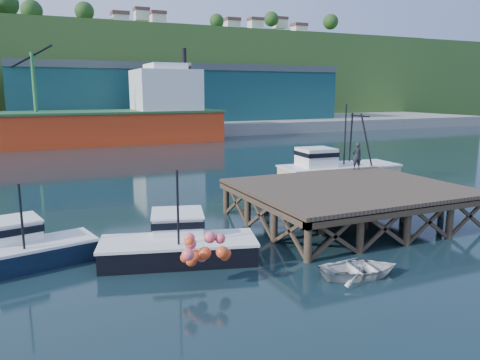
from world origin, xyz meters
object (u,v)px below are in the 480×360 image
boat_navy (20,249)px  trawler (337,169)px  dinghy (360,269)px  boat_black (179,243)px  dockworker (357,156)px

boat_navy → trawler: trawler is taller
trawler → dinghy: size_ratio=2.98×
boat_black → dinghy: 7.93m
trawler → dinghy: bearing=-119.3°
boat_black → dockworker: size_ratio=3.94×
boat_navy → dinghy: size_ratio=1.93×
dockworker → boat_black: bearing=35.6°
trawler → dockworker: trawler is taller
trawler → dockworker: bearing=-107.3°
boat_navy → dockworker: (21.22, 4.33, 2.29)m
dinghy → dockworker: (8.59, 11.37, 2.71)m
trawler → dinghy: 19.08m
boat_navy → boat_black: boat_black is taller
trawler → dinghy: (-10.35, -16.00, -0.99)m
boat_navy → dinghy: 14.47m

